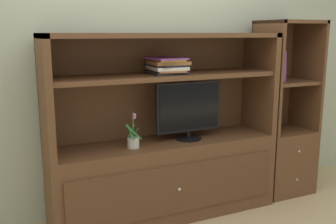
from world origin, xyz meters
TOP-DOWN VIEW (x-y plane):
  - painted_rear_wall at (0.00, 0.75)m, footprint 6.00×0.10m
  - media_console at (0.00, 0.41)m, footprint 1.88×0.51m
  - tv_monitor at (0.20, 0.37)m, footprint 0.57×0.21m
  - potted_plant at (-0.30, 0.33)m, footprint 0.12×0.12m
  - magazine_stack at (0.01, 0.40)m, footprint 0.30×0.36m
  - bookshelf_tall at (1.23, 0.41)m, footprint 0.51×0.44m
  - upright_book_row at (1.09, 0.40)m, footprint 0.13×0.16m

SIDE VIEW (x-z plane):
  - media_console at x=0.00m, z-range -0.27..1.23m
  - bookshelf_tall at x=1.23m, z-range -0.28..1.33m
  - potted_plant at x=-0.30m, z-range 0.56..0.84m
  - tv_monitor at x=0.20m, z-range 0.65..1.12m
  - upright_book_row at x=1.09m, z-range 1.06..1.33m
  - magazine_stack at x=0.01m, z-range 1.18..1.31m
  - painted_rear_wall at x=0.00m, z-range 0.00..2.80m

